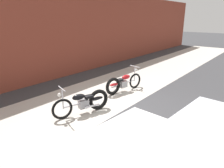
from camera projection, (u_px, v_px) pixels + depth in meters
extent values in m
plane|color=#38383A|center=(129.00, 107.00, 7.28)|extent=(80.00, 80.00, 0.00)
cube|color=#B2ADA3|center=(93.00, 96.00, 8.33)|extent=(36.00, 3.50, 0.01)
cube|color=brown|center=(39.00, 35.00, 9.68)|extent=(36.00, 0.50, 4.50)
torus|color=black|center=(62.00, 109.00, 6.37)|extent=(0.67, 0.28, 0.68)
torus|color=black|center=(98.00, 100.00, 7.04)|extent=(0.73, 0.35, 0.73)
cylinder|color=silver|center=(81.00, 103.00, 6.69)|extent=(1.19, 0.43, 0.06)
cube|color=#99999E|center=(83.00, 104.00, 6.75)|extent=(0.37, 0.31, 0.28)
ellipsoid|color=black|center=(79.00, 97.00, 6.57)|extent=(0.48, 0.32, 0.20)
ellipsoid|color=black|center=(97.00, 98.00, 6.99)|extent=(0.47, 0.31, 0.10)
cube|color=black|center=(89.00, 96.00, 6.78)|extent=(0.33, 0.28, 0.08)
cylinder|color=silver|center=(63.00, 100.00, 6.29)|extent=(0.06, 0.06, 0.62)
cylinder|color=silver|center=(62.00, 89.00, 6.18)|extent=(0.21, 0.56, 0.03)
sphere|color=white|center=(59.00, 95.00, 6.18)|extent=(0.11, 0.11, 0.11)
cylinder|color=silver|center=(92.00, 106.00, 6.78)|extent=(0.54, 0.23, 0.06)
torus|color=black|center=(135.00, 81.00, 9.18)|extent=(0.68, 0.21, 0.68)
torus|color=black|center=(113.00, 86.00, 8.38)|extent=(0.74, 0.27, 0.73)
cylinder|color=silver|center=(124.00, 83.00, 8.78)|extent=(1.22, 0.29, 0.06)
cube|color=#99999E|center=(123.00, 84.00, 8.74)|extent=(0.36, 0.28, 0.28)
ellipsoid|color=red|center=(126.00, 77.00, 8.75)|extent=(0.47, 0.27, 0.20)
ellipsoid|color=red|center=(114.00, 85.00, 8.40)|extent=(0.47, 0.26, 0.10)
cube|color=black|center=(120.00, 80.00, 8.55)|extent=(0.31, 0.25, 0.08)
cylinder|color=silver|center=(135.00, 74.00, 9.06)|extent=(0.05, 0.05, 0.62)
cylinder|color=silver|center=(135.00, 66.00, 8.95)|extent=(0.14, 0.58, 0.03)
sphere|color=white|center=(136.00, 70.00, 9.07)|extent=(0.11, 0.11, 0.11)
cylinder|color=silver|center=(117.00, 86.00, 8.73)|extent=(0.55, 0.17, 0.06)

